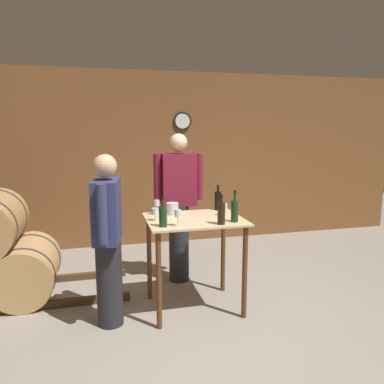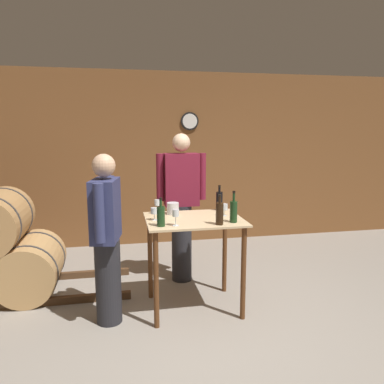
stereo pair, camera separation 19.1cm
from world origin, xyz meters
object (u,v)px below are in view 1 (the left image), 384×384
object	(u,v)px
wine_glass_far_side	(224,207)
ice_bucket	(172,209)
wine_bottle_right	(218,200)
person_visitor_with_scarf	(108,237)
wine_bottle_center	(235,210)
wine_bottle_left	(221,213)
person_host	(179,204)
wine_glass_near_center	(157,204)
wine_glass_near_left	(155,212)
wine_glass_near_right	(178,214)
wine_bottle_far_left	(163,216)

from	to	relation	value
wine_glass_far_side	ice_bucket	bearing A→B (deg)	160.69
wine_bottle_right	person_visitor_with_scarf	size ratio (longest dim) A/B	0.17
wine_bottle_right	ice_bucket	world-z (taller)	wine_bottle_right
wine_bottle_center	wine_bottle_right	world-z (taller)	wine_bottle_center
wine_bottle_left	person_host	distance (m)	1.05
wine_glass_near_center	ice_bucket	xyz separation A→B (m)	(0.16, -0.04, -0.05)
wine_bottle_center	person_visitor_with_scarf	size ratio (longest dim) A/B	0.19
wine_glass_near_left	wine_glass_far_side	xyz separation A→B (m)	(0.72, 0.04, 0.00)
wine_glass_near_right	ice_bucket	xyz separation A→B (m)	(0.04, 0.47, -0.05)
wine_glass_near_left	wine_bottle_right	bearing A→B (deg)	23.03
wine_bottle_left	wine_glass_near_right	xyz separation A→B (m)	(-0.41, 0.04, 0.00)
wine_bottle_center	wine_bottle_far_left	bearing A→B (deg)	-179.10
wine_bottle_far_left	wine_bottle_right	bearing A→B (deg)	38.34
wine_bottle_center	person_visitor_with_scarf	world-z (taller)	person_visitor_with_scarf
wine_bottle_far_left	person_visitor_with_scarf	bearing A→B (deg)	167.44
ice_bucket	wine_bottle_right	bearing A→B (deg)	10.32
wine_bottle_left	ice_bucket	xyz separation A→B (m)	(-0.36, 0.51, -0.05)
wine_bottle_right	person_host	distance (m)	0.56
person_visitor_with_scarf	wine_bottle_center	bearing A→B (deg)	-4.78
wine_glass_near_left	wine_glass_near_center	world-z (taller)	wine_glass_near_center
wine_glass_far_side	ice_bucket	world-z (taller)	wine_glass_far_side
wine_bottle_right	person_host	bearing A→B (deg)	129.69
wine_bottle_far_left	wine_glass_near_left	world-z (taller)	wine_bottle_far_left
wine_glass_near_left	wine_glass_near_center	size ratio (longest dim) A/B	0.81
person_visitor_with_scarf	wine_bottle_left	bearing A→B (deg)	-8.74
wine_bottle_left	wine_bottle_center	distance (m)	0.17
wine_bottle_left	person_host	bearing A→B (deg)	100.21
wine_bottle_right	wine_glass_near_right	size ratio (longest dim) A/B	1.79
wine_bottle_far_left	ice_bucket	size ratio (longest dim) A/B	2.14
wine_glass_far_side	person_host	distance (m)	0.77
wine_bottle_right	ice_bucket	size ratio (longest dim) A/B	2.21
wine_glass_near_center	person_host	size ratio (longest dim) A/B	0.09
wine_bottle_left	person_host	world-z (taller)	person_host
wine_glass_near_left	wine_glass_far_side	size ratio (longest dim) A/B	0.99
wine_glass_near_center	wine_glass_far_side	xyz separation A→B (m)	(0.66, -0.21, -0.02)
ice_bucket	wine_glass_far_side	bearing A→B (deg)	-19.31
wine_bottle_left	wine_glass_near_center	size ratio (longest dim) A/B	1.87
wine_glass_near_center	wine_glass_far_side	distance (m)	0.70
wine_glass_near_center	wine_bottle_far_left	bearing A→B (deg)	-92.16
wine_bottle_left	ice_bucket	distance (m)	0.63
wine_glass_near_left	person_host	distance (m)	0.84
wine_bottle_far_left	wine_bottle_right	size ratio (longest dim) A/B	0.97
person_host	person_visitor_with_scarf	size ratio (longest dim) A/B	1.10
ice_bucket	wine_glass_near_left	bearing A→B (deg)	-134.34
wine_glass_near_right	wine_bottle_far_left	bearing A→B (deg)	175.57
person_host	wine_bottle_center	bearing A→B (deg)	-70.68
wine_glass_far_side	person_visitor_with_scarf	xyz separation A→B (m)	(-1.18, -0.17, -0.19)
wine_glass_near_left	wine_glass_near_right	bearing A→B (deg)	-55.73
wine_glass_near_left	person_visitor_with_scarf	bearing A→B (deg)	-163.97
person_visitor_with_scarf	wine_bottle_right	bearing A→B (deg)	20.43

